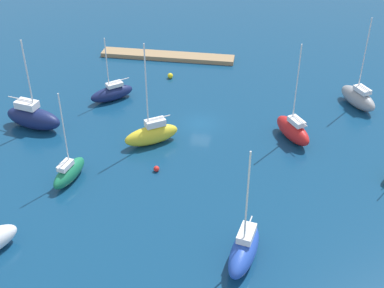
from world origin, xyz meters
name	(u,v)px	position (x,y,z in m)	size (l,w,h in m)	color
water	(201,124)	(0.00, 0.00, 0.00)	(160.00, 160.00, 0.00)	navy
pier_dock	(167,56)	(7.91, -18.68, 0.32)	(20.86, 2.65, 0.65)	#997A56
sailboat_navy_east_end	(112,93)	(12.65, -4.21, 1.08)	(5.84, 5.36, 8.95)	#141E4C
sailboat_yellow_off_beacon	(152,134)	(5.05, 5.30, 1.33)	(6.52, 5.22, 12.74)	yellow
sailboat_green_far_north	(69,172)	(12.18, 13.69, 1.12)	(2.77, 5.66, 10.44)	#19724C
sailboat_blue_west_end	(244,249)	(-7.05, 22.35, 1.35)	(3.36, 6.92, 12.02)	#2347B2
sailboat_red_along_channel	(293,130)	(-11.35, 1.82, 1.34)	(5.04, 6.15, 12.07)	red
sailboat_gray_by_breakwater	(358,97)	(-19.86, -7.61, 1.30)	(5.22, 6.46, 12.06)	gray
sailboat_navy_outer_mooring	(33,117)	(20.24, 4.09, 1.51)	(7.87, 4.14, 11.64)	#141E4C
mooring_buoy_yellow	(170,76)	(6.15, -11.83, 0.40)	(0.80, 0.80, 0.80)	yellow
mooring_buoy_red	(156,169)	(3.37, 10.62, 0.32)	(0.65, 0.65, 0.65)	red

